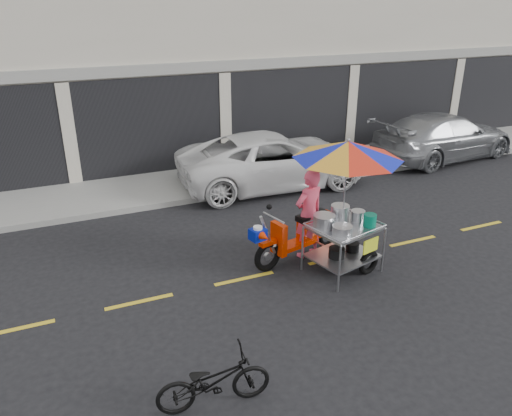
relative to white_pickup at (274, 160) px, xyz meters
name	(u,v)px	position (x,y,z in m)	size (l,w,h in m)	color
ground	(334,259)	(-0.68, -4.44, -0.75)	(90.00, 90.00, 0.00)	black
sidewalk	(238,174)	(-0.68, 1.06, -0.67)	(45.00, 3.00, 0.15)	gray
shophouse_block	(257,17)	(2.13, 6.14, 3.49)	(36.00, 8.11, 10.40)	beige
centerline	(334,258)	(-0.68, -4.44, -0.74)	(42.00, 0.10, 0.01)	gold
white_pickup	(274,160)	(0.00, 0.00, 0.00)	(2.48, 5.37, 1.49)	white
silver_pickup	(444,136)	(6.19, 0.11, 0.00)	(2.09, 5.15, 1.49)	#93969B
near_bicycle	(214,381)	(-4.24, -7.24, -0.35)	(0.53, 1.51, 0.79)	black
food_vendor_rig	(332,186)	(-0.93, -4.56, 0.92)	(2.99, 2.45, 2.65)	black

